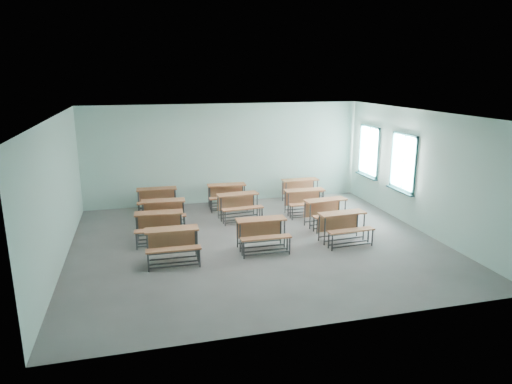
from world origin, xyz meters
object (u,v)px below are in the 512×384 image
desk_unit_r1c2 (327,209)px  desk_unit_r2c2 (305,198)px  desk_unit_r0c0 (172,240)px  desk_unit_r0c1 (262,230)px  desk_unit_r0c2 (344,223)px  desk_unit_r3c2 (301,187)px  desk_unit_r3c1 (227,193)px  desk_unit_r1c0 (159,223)px  desk_unit_r2c1 (239,203)px  desk_unit_r3c0 (157,197)px  desk_unit_r2c0 (163,210)px

desk_unit_r1c2 → desk_unit_r2c2: size_ratio=1.05×
desk_unit_r0c0 → desk_unit_r0c1: bearing=6.0°
desk_unit_r0c2 → desk_unit_r3c2: same height
desk_unit_r3c1 → desk_unit_r3c2: (2.49, 0.07, 0.00)m
desk_unit_r1c0 → desk_unit_r2c1: (2.33, 1.30, 0.00)m
desk_unit_r1c2 → desk_unit_r3c2: same height
desk_unit_r1c0 → desk_unit_r3c1: (2.22, 2.51, 0.00)m
desk_unit_r1c2 → desk_unit_r0c0: bearing=-168.3°
desk_unit_r2c1 → desk_unit_r3c1: bearing=90.0°
desk_unit_r1c2 → desk_unit_r3c2: (0.16, 2.50, 0.00)m
desk_unit_r3c0 → desk_unit_r3c2: bearing=1.8°
desk_unit_r3c1 → desk_unit_r3c2: same height
desk_unit_r0c0 → desk_unit_r3c0: 3.87m
desk_unit_r2c0 → desk_unit_r3c2: same height
desk_unit_r0c1 → desk_unit_r0c2: 2.11m
desk_unit_r0c0 → desk_unit_r2c2: same height
desk_unit_r1c0 → desk_unit_r0c1: bearing=-23.1°
desk_unit_r2c0 → desk_unit_r0c1: bearing=-43.0°
desk_unit_r0c1 → desk_unit_r1c0: bearing=154.8°
desk_unit_r0c0 → desk_unit_r2c1: (2.11, 2.64, 0.00)m
desk_unit_r3c1 → desk_unit_r0c0: bearing=-115.1°
desk_unit_r1c2 → desk_unit_r2c0: (-4.38, 1.04, 0.00)m
desk_unit_r2c2 → desk_unit_r3c1: bearing=151.1°
desk_unit_r2c2 → desk_unit_r3c1: size_ratio=0.99×
desk_unit_r3c2 → desk_unit_r3c1: bearing=-179.6°
desk_unit_r0c0 → desk_unit_r2c1: 3.38m
desk_unit_r0c1 → desk_unit_r2c1: (-0.03, 2.45, 0.00)m
desk_unit_r2c2 → desk_unit_r2c1: bearing=-179.7°
desk_unit_r3c0 → desk_unit_r2c2: bearing=-15.4°
desk_unit_r2c2 → desk_unit_r3c0: same height
desk_unit_r0c1 → desk_unit_r3c2: same height
desk_unit_r0c1 → desk_unit_r2c0: size_ratio=0.98×
desk_unit_r0c2 → desk_unit_r3c2: size_ratio=1.03×
desk_unit_r2c1 → desk_unit_r0c1: bearing=-94.5°
desk_unit_r0c1 → desk_unit_r1c2: 2.51m
desk_unit_r1c0 → desk_unit_r3c2: (4.71, 2.58, 0.00)m
desk_unit_r0c2 → desk_unit_r2c2: bearing=88.9°
desk_unit_r0c0 → desk_unit_r3c1: same height
desk_unit_r1c2 → desk_unit_r3c0: 5.11m
desk_unit_r3c0 → desk_unit_r2c1: bearing=-27.3°
desk_unit_r2c2 → desk_unit_r1c0: bearing=-162.2°
desk_unit_r0c2 → desk_unit_r1c2: same height
desk_unit_r2c2 → desk_unit_r3c2: (0.35, 1.33, 0.00)m
desk_unit_r1c2 → desk_unit_r3c0: same height
desk_unit_r0c1 → desk_unit_r2c2: 3.12m
desk_unit_r3c2 → desk_unit_r0c1: bearing=-123.4°
desk_unit_r1c2 → desk_unit_r2c0: bearing=160.2°
desk_unit_r0c1 → desk_unit_r3c0: 4.33m
desk_unit_r0c0 → desk_unit_r2c0: bearing=92.1°
desk_unit_r1c2 → desk_unit_r2c1: bearing=144.7°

